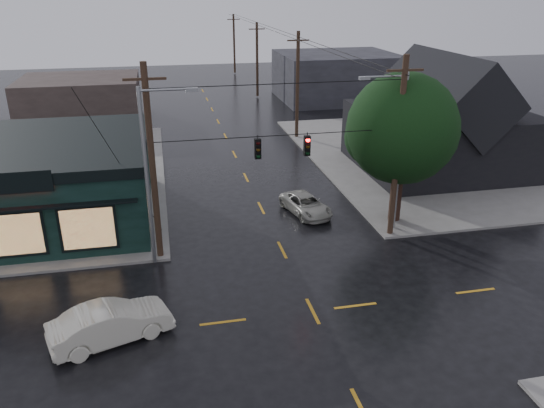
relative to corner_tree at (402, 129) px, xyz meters
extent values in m
plane|color=black|center=(-7.51, -8.25, -5.79)|extent=(160.00, 160.00, 0.00)
cube|color=slate|center=(12.49, 11.75, -5.71)|extent=(28.00, 28.00, 0.15)
cube|color=black|center=(-22.51, 4.75, -3.54)|extent=(16.00, 12.00, 4.20)
cube|color=black|center=(-22.51, 4.75, -1.14)|extent=(16.30, 12.30, 0.60)
cube|color=black|center=(7.49, 8.75, -3.39)|extent=(12.00, 11.00, 4.50)
cylinder|color=black|center=(0.00, 0.00, -3.53)|extent=(0.70, 0.70, 4.22)
sphere|color=black|center=(0.00, 0.00, 0.03)|extent=(6.42, 6.42, 6.42)
cylinder|color=black|center=(-7.51, -1.75, 0.51)|extent=(13.00, 0.04, 0.04)
cube|color=#322624|center=(-21.51, 31.75, -3.59)|extent=(12.00, 10.00, 4.40)
cube|color=#26262B|center=(8.49, 36.75, -2.99)|extent=(14.00, 12.00, 5.60)
imported|color=beige|center=(-16.05, -8.52, -4.99)|extent=(5.13, 3.17, 1.60)
imported|color=#9F9E93|center=(-4.93, 2.30, -5.20)|extent=(2.89, 4.58, 1.18)
camera|label=1|loc=(-13.43, -27.31, 7.61)|focal=35.00mm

